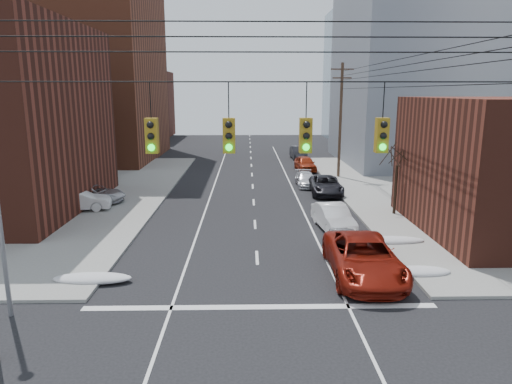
{
  "coord_description": "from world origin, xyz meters",
  "views": [
    {
      "loc": [
        -0.48,
        -10.1,
        8.33
      ],
      "look_at": [
        -0.01,
        14.07,
        3.0
      ],
      "focal_mm": 32.0,
      "sensor_mm": 36.0,
      "label": 1
    }
  ],
  "objects_px": {
    "lot_car_b": "(93,194)",
    "parked_car_a": "(349,243)",
    "parked_car_c": "(326,185)",
    "parked_car_e": "(305,164)",
    "lot_car_c": "(16,205)",
    "lot_car_d": "(52,188)",
    "parked_car_d": "(306,179)",
    "red_pickup": "(363,258)",
    "lot_car_a": "(79,201)",
    "parked_car_b": "(333,217)",
    "parked_car_f": "(298,153)"
  },
  "relations": [
    {
      "from": "lot_car_b",
      "to": "parked_car_a",
      "type": "bearing_deg",
      "value": -114.27
    },
    {
      "from": "parked_car_a",
      "to": "parked_car_c",
      "type": "height_order",
      "value": "parked_car_c"
    },
    {
      "from": "parked_car_e",
      "to": "lot_car_b",
      "type": "relative_size",
      "value": 0.96
    },
    {
      "from": "lot_car_c",
      "to": "lot_car_d",
      "type": "xyz_separation_m",
      "value": [
        0.24,
        5.29,
        0.05
      ]
    },
    {
      "from": "parked_car_c",
      "to": "lot_car_b",
      "type": "bearing_deg",
      "value": -167.6
    },
    {
      "from": "parked_car_e",
      "to": "parked_car_d",
      "type": "bearing_deg",
      "value": -101.69
    },
    {
      "from": "parked_car_c",
      "to": "lot_car_d",
      "type": "bearing_deg",
      "value": -174.9
    },
    {
      "from": "parked_car_a",
      "to": "lot_car_d",
      "type": "height_order",
      "value": "lot_car_d"
    },
    {
      "from": "red_pickup",
      "to": "parked_car_a",
      "type": "height_order",
      "value": "red_pickup"
    },
    {
      "from": "red_pickup",
      "to": "parked_car_d",
      "type": "distance_m",
      "value": 20.57
    },
    {
      "from": "parked_car_c",
      "to": "parked_car_d",
      "type": "relative_size",
      "value": 1.26
    },
    {
      "from": "parked_car_e",
      "to": "parked_car_c",
      "type": "bearing_deg",
      "value": -93.68
    },
    {
      "from": "parked_car_c",
      "to": "lot_car_a",
      "type": "bearing_deg",
      "value": -160.61
    },
    {
      "from": "lot_car_a",
      "to": "lot_car_d",
      "type": "height_order",
      "value": "lot_car_a"
    },
    {
      "from": "parked_car_c",
      "to": "lot_car_b",
      "type": "xyz_separation_m",
      "value": [
        -18.12,
        -3.18,
        0.06
      ]
    },
    {
      "from": "parked_car_a",
      "to": "red_pickup",
      "type": "bearing_deg",
      "value": -95.55
    },
    {
      "from": "parked_car_c",
      "to": "parked_car_d",
      "type": "height_order",
      "value": "parked_car_c"
    },
    {
      "from": "parked_car_c",
      "to": "parked_car_e",
      "type": "relative_size",
      "value": 1.18
    },
    {
      "from": "parked_car_b",
      "to": "parked_car_f",
      "type": "relative_size",
      "value": 0.98
    },
    {
      "from": "red_pickup",
      "to": "lot_car_b",
      "type": "bearing_deg",
      "value": 141.6
    },
    {
      "from": "red_pickup",
      "to": "lot_car_d",
      "type": "bearing_deg",
      "value": 143.58
    },
    {
      "from": "parked_car_b",
      "to": "parked_car_c",
      "type": "distance_m",
      "value": 10.06
    },
    {
      "from": "parked_car_c",
      "to": "parked_car_e",
      "type": "bearing_deg",
      "value": 93.78
    },
    {
      "from": "parked_car_f",
      "to": "lot_car_b",
      "type": "height_order",
      "value": "parked_car_f"
    },
    {
      "from": "red_pickup",
      "to": "parked_car_b",
      "type": "distance_m",
      "value": 7.3
    },
    {
      "from": "parked_car_d",
      "to": "lot_car_b",
      "type": "distance_m",
      "value": 18.09
    },
    {
      "from": "parked_car_d",
      "to": "lot_car_c",
      "type": "xyz_separation_m",
      "value": [
        -21.15,
        -9.6,
        0.15
      ]
    },
    {
      "from": "parked_car_a",
      "to": "lot_car_c",
      "type": "bearing_deg",
      "value": 152.85
    },
    {
      "from": "parked_car_a",
      "to": "parked_car_e",
      "type": "distance_m",
      "value": 25.96
    },
    {
      "from": "parked_car_e",
      "to": "lot_car_d",
      "type": "xyz_separation_m",
      "value": [
        -21.87,
        -12.5,
        0.04
      ]
    },
    {
      "from": "parked_car_f",
      "to": "lot_car_d",
      "type": "relative_size",
      "value": 1.22
    },
    {
      "from": "parked_car_d",
      "to": "lot_car_a",
      "type": "relative_size",
      "value": 0.99
    },
    {
      "from": "red_pickup",
      "to": "parked_car_c",
      "type": "xyz_separation_m",
      "value": [
        1.2,
        17.29,
        -0.16
      ]
    },
    {
      "from": "lot_car_b",
      "to": "lot_car_d",
      "type": "xyz_separation_m",
      "value": [
        -4.02,
        2.16,
        0.01
      ]
    },
    {
      "from": "red_pickup",
      "to": "parked_car_d",
      "type": "height_order",
      "value": "red_pickup"
    },
    {
      "from": "red_pickup",
      "to": "lot_car_b",
      "type": "distance_m",
      "value": 22.03
    },
    {
      "from": "lot_car_b",
      "to": "lot_car_d",
      "type": "relative_size",
      "value": 1.22
    },
    {
      "from": "parked_car_b",
      "to": "lot_car_a",
      "type": "relative_size",
      "value": 1.09
    },
    {
      "from": "parked_car_f",
      "to": "lot_car_c",
      "type": "distance_m",
      "value": 34.72
    },
    {
      "from": "parked_car_e",
      "to": "lot_car_a",
      "type": "xyz_separation_m",
      "value": [
        -18.09,
        -17.06,
        0.09
      ]
    },
    {
      "from": "parked_car_b",
      "to": "lot_car_d",
      "type": "distance_m",
      "value": 22.75
    },
    {
      "from": "parked_car_f",
      "to": "lot_car_b",
      "type": "distance_m",
      "value": 29.61
    },
    {
      "from": "parked_car_c",
      "to": "lot_car_a",
      "type": "distance_m",
      "value": 19.19
    },
    {
      "from": "parked_car_a",
      "to": "parked_car_f",
      "type": "height_order",
      "value": "parked_car_f"
    },
    {
      "from": "parked_car_c",
      "to": "parked_car_f",
      "type": "height_order",
      "value": "parked_car_f"
    },
    {
      "from": "parked_car_e",
      "to": "lot_car_d",
      "type": "distance_m",
      "value": 25.19
    },
    {
      "from": "parked_car_a",
      "to": "parked_car_f",
      "type": "distance_m",
      "value": 34.77
    },
    {
      "from": "red_pickup",
      "to": "parked_car_d",
      "type": "relative_size",
      "value": 1.53
    },
    {
      "from": "red_pickup",
      "to": "lot_car_d",
      "type": "height_order",
      "value": "red_pickup"
    },
    {
      "from": "lot_car_a",
      "to": "lot_car_c",
      "type": "distance_m",
      "value": 4.09
    }
  ]
}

